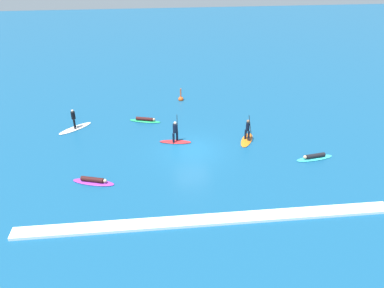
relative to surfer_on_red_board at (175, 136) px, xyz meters
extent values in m
plane|color=navy|center=(1.14, -1.29, -0.53)|extent=(120.00, 120.00, 0.00)
ellipsoid|color=red|center=(-0.01, -0.01, -0.48)|extent=(2.49, 0.98, 0.10)
cylinder|color=black|center=(-0.15, -0.18, -0.04)|extent=(0.19, 0.19, 0.78)
cylinder|color=black|center=(0.14, 0.17, -0.04)|extent=(0.19, 0.19, 0.78)
cylinder|color=black|center=(-0.01, -0.01, 0.69)|extent=(0.41, 0.41, 0.68)
sphere|color=beige|center=(-0.01, -0.01, 1.14)|extent=(0.25, 0.25, 0.22)
cylinder|color=black|center=(0.19, 0.24, 0.70)|extent=(0.12, 0.50, 2.21)
cube|color=black|center=(0.19, 0.24, -0.37)|extent=(0.09, 0.21, 0.32)
ellipsoid|color=orange|center=(5.55, -0.28, -0.49)|extent=(1.72, 2.54, 0.09)
cylinder|color=black|center=(5.46, -0.15, -0.05)|extent=(0.24, 0.24, 0.78)
cylinder|color=black|center=(5.63, -0.41, -0.05)|extent=(0.24, 0.24, 0.78)
cylinder|color=black|center=(5.55, -0.28, 0.67)|extent=(0.37, 0.37, 0.66)
sphere|color=brown|center=(5.55, -0.28, 1.12)|extent=(0.33, 0.33, 0.25)
cylinder|color=black|center=(5.70, -0.52, 0.64)|extent=(0.40, 0.22, 2.13)
cube|color=black|center=(5.70, -0.52, -0.38)|extent=(0.21, 0.14, 0.32)
ellipsoid|color=#33C6CC|center=(9.75, -3.49, -0.49)|extent=(2.88, 1.10, 0.09)
cylinder|color=black|center=(9.80, -3.48, -0.29)|extent=(1.46, 0.53, 0.31)
sphere|color=tan|center=(8.97, -3.61, -0.27)|extent=(0.30, 0.30, 0.26)
ellipsoid|color=white|center=(-8.08, 3.21, -0.49)|extent=(2.76, 2.57, 0.08)
cylinder|color=black|center=(-8.10, 3.35, -0.04)|extent=(0.23, 0.23, 0.83)
cylinder|color=black|center=(-8.05, 3.07, -0.04)|extent=(0.23, 0.23, 0.83)
cylinder|color=black|center=(-8.08, 3.21, 0.68)|extent=(0.47, 0.47, 0.61)
sphere|color=beige|center=(-8.08, 3.21, 1.09)|extent=(0.29, 0.29, 0.20)
ellipsoid|color=#23B266|center=(-2.34, 3.96, -0.48)|extent=(2.76, 1.31, 0.09)
cylinder|color=#381414|center=(-2.39, 3.97, -0.29)|extent=(1.47, 0.69, 0.30)
sphere|color=tan|center=(-1.58, 3.73, -0.27)|extent=(0.29, 0.29, 0.23)
ellipsoid|color=purple|center=(-5.68, -4.84, -0.49)|extent=(2.92, 1.53, 0.08)
cylinder|color=#381414|center=(-5.73, -4.82, -0.28)|extent=(1.54, 0.75, 0.32)
sphere|color=beige|center=(-4.89, -5.08, -0.26)|extent=(0.29, 0.29, 0.23)
sphere|color=#E55119|center=(1.10, 8.30, -0.41)|extent=(0.49, 0.49, 0.49)
cylinder|color=#E55119|center=(1.10, 8.30, 0.06)|extent=(0.12, 0.12, 1.18)
cube|color=white|center=(1.14, -9.37, -0.44)|extent=(21.33, 0.90, 0.18)
camera|label=1|loc=(-1.50, -25.85, 13.79)|focal=35.81mm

